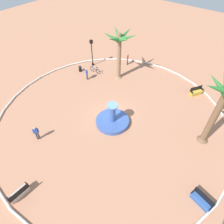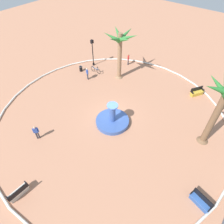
% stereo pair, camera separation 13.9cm
% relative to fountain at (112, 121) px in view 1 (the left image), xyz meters
% --- Properties ---
extents(ground_plane, '(80.00, 80.00, 0.00)m').
position_rel_fountain_xyz_m(ground_plane, '(-0.59, -0.56, -0.34)').
color(ground_plane, tan).
extents(plaza_curb, '(23.72, 23.72, 0.20)m').
position_rel_fountain_xyz_m(plaza_curb, '(-0.59, -0.56, -0.24)').
color(plaza_curb, silver).
rests_on(plaza_curb, ground).
extents(fountain, '(3.36, 3.36, 2.48)m').
position_rel_fountain_xyz_m(fountain, '(0.00, 0.00, 0.00)').
color(fountain, '#38569E').
rests_on(fountain, ground).
extents(palm_tree_near_fountain, '(3.71, 3.75, 6.70)m').
position_rel_fountain_xyz_m(palm_tree_near_fountain, '(-3.57, 8.00, 4.40)').
color(palm_tree_near_fountain, brown).
rests_on(palm_tree_near_fountain, ground).
extents(palm_tree_by_curb, '(4.10, 3.87, 6.14)m').
position_rel_fountain_xyz_m(palm_tree_by_curb, '(-6.83, -4.34, 4.05)').
color(palm_tree_by_curb, '#8E6B4C').
rests_on(palm_tree_by_curb, ground).
extents(bench_east, '(1.62, 0.55, 1.00)m').
position_rel_fountain_xyz_m(bench_east, '(10.12, -0.88, 0.01)').
color(bench_east, beige).
rests_on(bench_east, ground).
extents(bench_west, '(0.90, 1.68, 1.00)m').
position_rel_fountain_xyz_m(bench_west, '(2.24, 9.95, 0.01)').
color(bench_west, '#335BA8').
rests_on(bench_west, ground).
extents(bench_north, '(1.63, 1.26, 1.00)m').
position_rel_fountain_xyz_m(bench_north, '(-9.68, 4.91, 0.01)').
color(bench_north, gold).
rests_on(bench_north, ground).
extents(lamppost, '(0.32, 0.32, 3.83)m').
position_rel_fountain_xyz_m(lamppost, '(-6.96, -9.01, 1.91)').
color(lamppost, black).
rests_on(lamppost, ground).
extents(trash_bin, '(0.46, 0.46, 0.73)m').
position_rel_fountain_xyz_m(trash_bin, '(-4.75, -9.30, 0.05)').
color(trash_bin, black).
rests_on(trash_bin, ground).
extents(bicycle_red_frame, '(0.44, 1.72, 0.94)m').
position_rel_fountain_xyz_m(bicycle_red_frame, '(-5.78, -7.52, 0.04)').
color(bicycle_red_frame, black).
rests_on(bicycle_red_frame, ground).
extents(person_cyclist_helmet, '(0.34, 0.48, 1.64)m').
position_rel_fountain_xyz_m(person_cyclist_helmet, '(-3.96, -7.27, 0.58)').
color(person_cyclist_helmet, '#33333D').
rests_on(person_cyclist_helmet, ground).
extents(person_cyclist_photo, '(0.45, 0.36, 1.66)m').
position_rel_fountain_xyz_m(person_cyclist_photo, '(5.93, -4.25, 0.59)').
color(person_cyclist_photo, '#33333D').
rests_on(person_cyclist_photo, ground).
extents(person_pedestrian_stroll, '(0.48, 0.33, 1.62)m').
position_rel_fountain_xyz_m(person_pedestrian_stroll, '(-10.15, -5.29, 0.56)').
color(person_pedestrian_stroll, '#33333D').
rests_on(person_pedestrian_stroll, ground).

